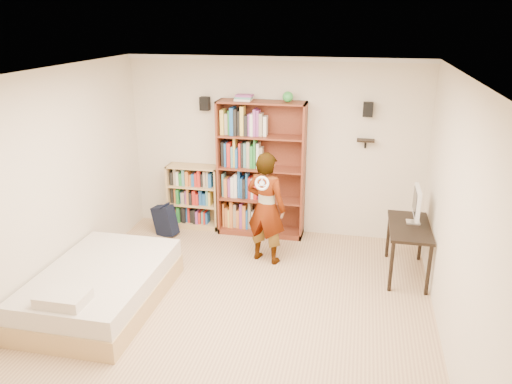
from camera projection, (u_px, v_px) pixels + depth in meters
ground at (235, 314)px, 5.74m from camera, size 4.50×5.00×0.01m
room_shell at (233, 168)px, 5.15m from camera, size 4.52×5.02×2.71m
crown_molding at (231, 78)px, 4.85m from camera, size 4.50×5.00×0.06m
speaker_left at (205, 104)px, 7.49m from camera, size 0.14×0.12×0.20m
speaker_right at (368, 109)px, 7.02m from camera, size 0.14×0.12×0.20m
wall_shelf at (366, 140)px, 7.18m from camera, size 0.25×0.16×0.02m
tall_bookshelf at (261, 170)px, 7.55m from camera, size 1.31×0.38×2.08m
low_bookshelf at (194, 197)px, 7.98m from camera, size 0.82×0.31×1.03m
computer_desk at (407, 250)px, 6.52m from camera, size 0.52×1.03×0.70m
imac at (415, 205)px, 6.41m from camera, size 0.11×0.48×0.48m
daybed at (102, 282)px, 5.85m from camera, size 1.29×1.98×0.58m
person at (266, 208)px, 6.76m from camera, size 0.66×0.53×1.57m
wii_wheel at (262, 183)px, 6.34m from camera, size 0.19×0.07×0.19m
navy_bag at (165, 220)px, 7.76m from camera, size 0.41×0.32×0.49m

